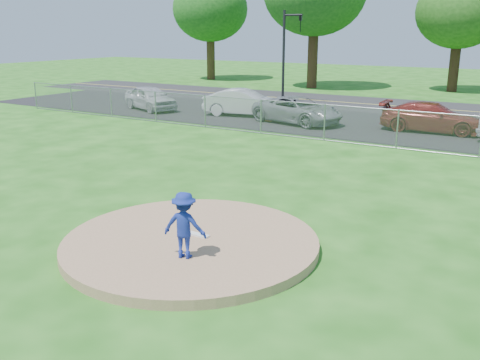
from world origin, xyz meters
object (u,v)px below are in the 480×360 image
at_px(parked_car_darkred, 432,117).
at_px(pitcher, 184,225).
at_px(traffic_signal_left, 287,48).
at_px(traffic_cone, 269,114).
at_px(parked_car_silver, 150,98).
at_px(tree_center, 461,0).
at_px(parked_car_white, 244,103).
at_px(parked_car_gray, 298,110).

bearing_deg(parked_car_darkred, pitcher, 173.83).
distance_m(traffic_signal_left, parked_car_darkred, 11.88).
xyz_separation_m(pitcher, traffic_cone, (-6.79, 15.98, -0.47)).
xyz_separation_m(traffic_signal_left, traffic_cone, (2.45, -6.85, -2.98)).
relative_size(pitcher, parked_car_silver, 0.33).
height_order(tree_center, pitcher, tree_center).
bearing_deg(parked_car_white, traffic_cone, -125.06).
distance_m(tree_center, traffic_signal_left, 14.63).
height_order(parked_car_silver, parked_car_gray, parked_car_silver).
height_order(tree_center, parked_car_white, tree_center).
bearing_deg(traffic_signal_left, traffic_cone, -70.31).
bearing_deg(traffic_cone, parked_car_darkred, 9.01).
height_order(parked_car_silver, parked_car_white, parked_car_white).
relative_size(parked_car_silver, parked_car_gray, 0.87).
distance_m(pitcher, parked_car_gray, 16.98).
distance_m(parked_car_silver, parked_car_darkred, 15.37).
bearing_deg(pitcher, parked_car_white, -78.16).
bearing_deg(parked_car_darkred, parked_car_silver, 91.59).
bearing_deg(traffic_signal_left, parked_car_silver, -126.89).
relative_size(traffic_cone, parked_car_gray, 0.16).
relative_size(parked_car_silver, parked_car_white, 0.94).
height_order(traffic_cone, parked_car_white, parked_car_white).
distance_m(pitcher, parked_car_darkred, 17.22).
height_order(tree_center, traffic_cone, tree_center).
distance_m(traffic_signal_left, parked_car_silver, 9.08).
bearing_deg(parked_car_darkred, parked_car_gray, 96.47).
height_order(traffic_signal_left, parked_car_silver, traffic_signal_left).
height_order(parked_car_white, parked_car_darkred, parked_car_white).
bearing_deg(pitcher, parked_car_silver, -63.37).
xyz_separation_m(traffic_signal_left, parked_car_white, (0.50, -6.03, -2.65)).
height_order(pitcher, parked_car_gray, pitcher).
relative_size(tree_center, parked_car_gray, 2.13).
height_order(pitcher, parked_car_darkred, pitcher).
height_order(parked_car_silver, parked_car_darkred, parked_car_silver).
bearing_deg(parked_car_darkred, traffic_signal_left, 57.58).
xyz_separation_m(parked_car_white, parked_car_gray, (3.47, -0.66, -0.06)).
bearing_deg(parked_car_silver, parked_car_white, -59.48).
bearing_deg(traffic_signal_left, tree_center, 57.10).
bearing_deg(tree_center, parked_car_silver, -124.41).
distance_m(tree_center, traffic_cone, 20.51).
distance_m(traffic_signal_left, traffic_cone, 7.86).
distance_m(traffic_cone, parked_car_darkred, 7.76).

